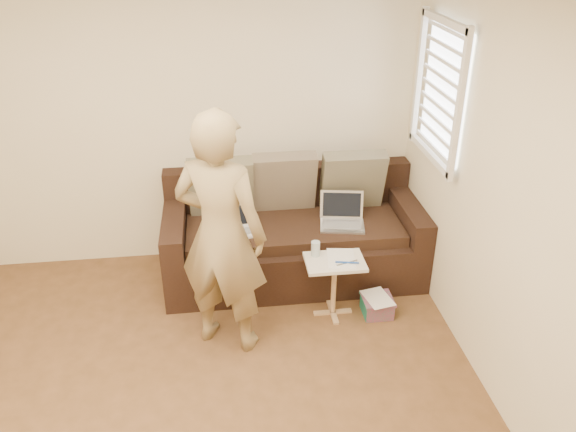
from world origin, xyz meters
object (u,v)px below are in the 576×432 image
object	(u,v)px
laptop_silver	(342,227)
striped_box	(377,306)
drinking_glass	(315,249)
sofa	(293,232)
laptop_white	(235,234)
person	(221,235)
side_table	(334,287)

from	to	relation	value
laptop_silver	striped_box	size ratio (longest dim) A/B	1.50
drinking_glass	striped_box	size ratio (longest dim) A/B	0.49
sofa	laptop_silver	distance (m)	0.43
laptop_white	drinking_glass	bearing A→B (deg)	-42.45
striped_box	person	bearing A→B (deg)	-172.40
laptop_white	person	world-z (taller)	person
laptop_silver	striped_box	xyz separation A→B (m)	(0.19, -0.54, -0.44)
sofa	striped_box	world-z (taller)	sofa
sofa	laptop_silver	xyz separation A→B (m)	(0.40, -0.14, 0.10)
laptop_silver	drinking_glass	distance (m)	0.50
side_table	person	bearing A→B (deg)	-166.11
laptop_white	person	bearing A→B (deg)	-109.99
laptop_white	side_table	bearing A→B (deg)	-42.79
side_table	striped_box	xyz separation A→B (m)	(0.35, -0.05, -0.17)
laptop_white	person	size ratio (longest dim) A/B	0.16
striped_box	side_table	bearing A→B (deg)	171.75
sofa	drinking_glass	distance (m)	0.56
striped_box	sofa	bearing A→B (deg)	130.96
laptop_silver	laptop_white	xyz separation A→B (m)	(-0.90, -0.02, 0.00)
person	striped_box	distance (m)	1.48
person	striped_box	world-z (taller)	person
sofa	striped_box	distance (m)	0.96
striped_box	drinking_glass	bearing A→B (deg)	163.65
person	striped_box	size ratio (longest dim) A/B	7.43
laptop_white	side_table	xyz separation A→B (m)	(0.74, -0.47, -0.27)
laptop_silver	drinking_glass	xyz separation A→B (m)	(-0.30, -0.40, 0.04)
sofa	laptop_white	size ratio (longest dim) A/B	7.34
laptop_white	side_table	world-z (taller)	laptop_white
sofa	laptop_silver	world-z (taller)	sofa
sofa	person	world-z (taller)	person
laptop_white	striped_box	world-z (taller)	laptop_white
person	laptop_white	bearing A→B (deg)	-74.38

